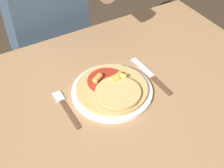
% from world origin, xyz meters
% --- Properties ---
extents(dining_table, '(1.12, 0.84, 0.72)m').
position_xyz_m(dining_table, '(0.00, 0.00, 0.61)').
color(dining_table, '#9E754C').
rests_on(dining_table, ground_plane).
extents(plate, '(0.27, 0.27, 0.01)m').
position_xyz_m(plate, '(-0.03, 0.03, 0.73)').
color(plate, silver).
rests_on(plate, dining_table).
extents(pizza, '(0.23, 0.23, 0.04)m').
position_xyz_m(pizza, '(-0.03, 0.02, 0.75)').
color(pizza, tan).
rests_on(pizza, plate).
extents(fork, '(0.03, 0.18, 0.00)m').
position_xyz_m(fork, '(-0.19, 0.05, 0.72)').
color(fork, brown).
rests_on(fork, dining_table).
extents(knife, '(0.03, 0.22, 0.00)m').
position_xyz_m(knife, '(0.13, 0.03, 0.72)').
color(knife, brown).
rests_on(knife, dining_table).
extents(person_diner, '(0.33, 0.52, 1.32)m').
position_xyz_m(person_diner, '(-0.04, 0.61, 0.78)').
color(person_diner, '#2D2D38').
rests_on(person_diner, ground_plane).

